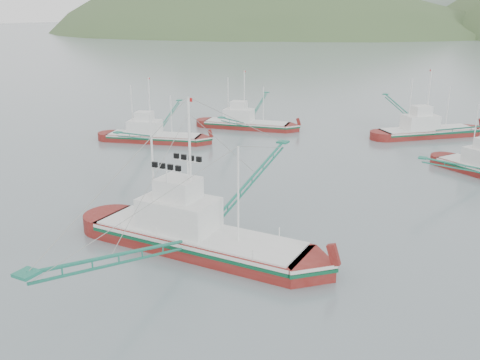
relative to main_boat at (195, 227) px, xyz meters
The scene contains 6 objects.
ground 2.70m from the main_boat, 102.10° to the left, with size 1200.00×1200.00×0.00m, color slate.
main_boat is the anchor object (origin of this frame).
bg_boat_left 35.70m from the main_boat, 131.82° to the left, with size 13.33×22.79×9.45m.
bg_boat_far 48.28m from the main_boat, 79.31° to the left, with size 20.61×21.62×10.29m.
bg_boat_extra 43.49m from the main_boat, 112.32° to the left, with size 13.30×23.12×9.45m.
headland_left 404.46m from the main_boat, 116.49° to the left, with size 448.00×308.00×210.00m, color #3B542B.
Camera 1 is at (20.77, -33.13, 17.36)m, focal length 40.00 mm.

